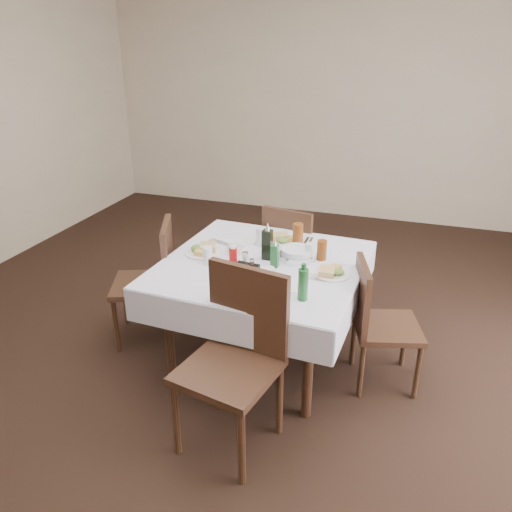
{
  "coord_description": "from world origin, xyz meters",
  "views": [
    {
      "loc": [
        0.98,
        -2.72,
        2.17
      ],
      "look_at": [
        0.01,
        0.18,
        0.8
      ],
      "focal_mm": 35.0,
      "sensor_mm": 36.0,
      "label": 1
    }
  ],
  "objects_px": {
    "oil_cruet_dark": "(267,243)",
    "oil_cruet_green": "(275,255)",
    "dining_table": "(262,273)",
    "chair_east": "(375,317)",
    "ketchup_bottle": "(233,254)",
    "chair_south": "(238,348)",
    "green_bottle": "(303,284)",
    "coffee_mug": "(233,248)",
    "water_e": "(310,252)",
    "water_s": "(268,280)",
    "chair_west": "(154,275)",
    "bread_basket": "(297,254)",
    "water_n": "(261,236)",
    "water_w": "(208,255)",
    "chair_north": "(292,251)"
  },
  "relations": [
    {
      "from": "chair_north",
      "to": "coffee_mug",
      "type": "bearing_deg",
      "value": -109.62
    },
    {
      "from": "water_w",
      "to": "oil_cruet_dark",
      "type": "bearing_deg",
      "value": 30.4
    },
    {
      "from": "water_s",
      "to": "oil_cruet_green",
      "type": "relative_size",
      "value": 0.76
    },
    {
      "from": "water_n",
      "to": "chair_south",
      "type": "bearing_deg",
      "value": -79.01
    },
    {
      "from": "dining_table",
      "to": "ketchup_bottle",
      "type": "bearing_deg",
      "value": -165.95
    },
    {
      "from": "ketchup_bottle",
      "to": "green_bottle",
      "type": "distance_m",
      "value": 0.67
    },
    {
      "from": "chair_west",
      "to": "green_bottle",
      "type": "distance_m",
      "value": 1.34
    },
    {
      "from": "dining_table",
      "to": "chair_east",
      "type": "xyz_separation_m",
      "value": [
        0.77,
        -0.02,
        -0.19
      ]
    },
    {
      "from": "chair_north",
      "to": "oil_cruet_green",
      "type": "distance_m",
      "value": 0.88
    },
    {
      "from": "chair_south",
      "to": "chair_east",
      "type": "xyz_separation_m",
      "value": [
        0.67,
        0.73,
        -0.09
      ]
    },
    {
      "from": "chair_south",
      "to": "water_s",
      "type": "relative_size",
      "value": 6.92
    },
    {
      "from": "chair_west",
      "to": "bread_basket",
      "type": "relative_size",
      "value": 3.93
    },
    {
      "from": "water_n",
      "to": "bread_basket",
      "type": "xyz_separation_m",
      "value": [
        0.31,
        -0.16,
        -0.03
      ]
    },
    {
      "from": "chair_east",
      "to": "water_w",
      "type": "bearing_deg",
      "value": -174.07
    },
    {
      "from": "chair_east",
      "to": "chair_west",
      "type": "height_order",
      "value": "chair_west"
    },
    {
      "from": "oil_cruet_green",
      "to": "chair_south",
      "type": "bearing_deg",
      "value": -89.75
    },
    {
      "from": "chair_west",
      "to": "oil_cruet_green",
      "type": "relative_size",
      "value": 4.74
    },
    {
      "from": "water_w",
      "to": "oil_cruet_dark",
      "type": "distance_m",
      "value": 0.41
    },
    {
      "from": "bread_basket",
      "to": "ketchup_bottle",
      "type": "relative_size",
      "value": 2.04
    },
    {
      "from": "coffee_mug",
      "to": "water_e",
      "type": "bearing_deg",
      "value": 5.4
    },
    {
      "from": "oil_cruet_green",
      "to": "oil_cruet_dark",
      "type": "bearing_deg",
      "value": 128.09
    },
    {
      "from": "chair_south",
      "to": "water_e",
      "type": "height_order",
      "value": "chair_south"
    },
    {
      "from": "dining_table",
      "to": "chair_north",
      "type": "distance_m",
      "value": 0.79
    },
    {
      "from": "dining_table",
      "to": "water_e",
      "type": "relative_size",
      "value": 10.95
    },
    {
      "from": "oil_cruet_green",
      "to": "coffee_mug",
      "type": "height_order",
      "value": "oil_cruet_green"
    },
    {
      "from": "water_w",
      "to": "water_e",
      "type": "bearing_deg",
      "value": 22.28
    },
    {
      "from": "water_e",
      "to": "coffee_mug",
      "type": "bearing_deg",
      "value": -174.6
    },
    {
      "from": "bread_basket",
      "to": "oil_cruet_dark",
      "type": "bearing_deg",
      "value": -164.03
    },
    {
      "from": "water_s",
      "to": "water_e",
      "type": "xyz_separation_m",
      "value": [
        0.14,
        0.5,
        -0.01
      ]
    },
    {
      "from": "bread_basket",
      "to": "oil_cruet_dark",
      "type": "height_order",
      "value": "oil_cruet_dark"
    },
    {
      "from": "green_bottle",
      "to": "dining_table",
      "type": "bearing_deg",
      "value": 132.33
    },
    {
      "from": "coffee_mug",
      "to": "oil_cruet_dark",
      "type": "bearing_deg",
      "value": -0.91
    },
    {
      "from": "chair_south",
      "to": "green_bottle",
      "type": "bearing_deg",
      "value": 51.17
    },
    {
      "from": "dining_table",
      "to": "water_n",
      "type": "bearing_deg",
      "value": 109.88
    },
    {
      "from": "chair_west",
      "to": "green_bottle",
      "type": "xyz_separation_m",
      "value": [
        1.22,
        -0.43,
        0.33
      ]
    },
    {
      "from": "dining_table",
      "to": "ketchup_bottle",
      "type": "distance_m",
      "value": 0.24
    },
    {
      "from": "chair_east",
      "to": "coffee_mug",
      "type": "height_order",
      "value": "chair_east"
    },
    {
      "from": "water_s",
      "to": "oil_cruet_dark",
      "type": "bearing_deg",
      "value": 107.71
    },
    {
      "from": "oil_cruet_dark",
      "to": "oil_cruet_green",
      "type": "xyz_separation_m",
      "value": [
        0.09,
        -0.11,
        -0.03
      ]
    },
    {
      "from": "water_e",
      "to": "green_bottle",
      "type": "relative_size",
      "value": 0.56
    },
    {
      "from": "coffee_mug",
      "to": "chair_east",
      "type": "bearing_deg",
      "value": -5.29
    },
    {
      "from": "water_s",
      "to": "bread_basket",
      "type": "relative_size",
      "value": 0.63
    },
    {
      "from": "oil_cruet_dark",
      "to": "chair_north",
      "type": "bearing_deg",
      "value": 90.22
    },
    {
      "from": "chair_north",
      "to": "chair_south",
      "type": "distance_m",
      "value": 1.53
    },
    {
      "from": "water_e",
      "to": "bread_basket",
      "type": "bearing_deg",
      "value": 179.86
    },
    {
      "from": "bread_basket",
      "to": "ketchup_bottle",
      "type": "distance_m",
      "value": 0.43
    },
    {
      "from": "oil_cruet_green",
      "to": "coffee_mug",
      "type": "bearing_deg",
      "value": 161.54
    },
    {
      "from": "dining_table",
      "to": "chair_east",
      "type": "height_order",
      "value": "chair_east"
    },
    {
      "from": "ketchup_bottle",
      "to": "oil_cruet_green",
      "type": "bearing_deg",
      "value": 1.97
    },
    {
      "from": "chair_west",
      "to": "water_e",
      "type": "xyz_separation_m",
      "value": [
        1.14,
        0.11,
        0.29
      ]
    }
  ]
}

